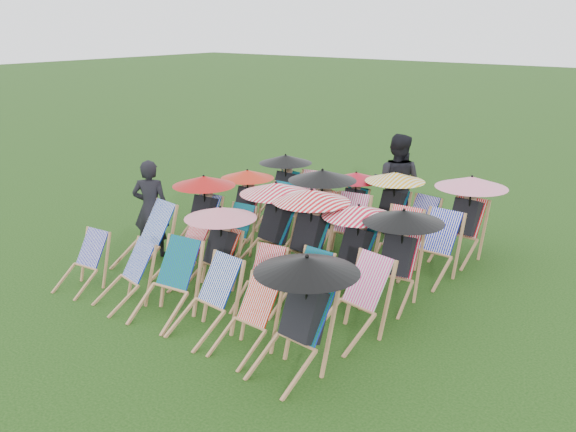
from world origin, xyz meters
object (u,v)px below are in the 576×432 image
Objects in this scene: person_rear at (397,185)px; deckchair_29 at (463,216)px; person_left at (151,208)px; deckchair_5 at (297,314)px; deckchair_0 at (81,262)px.

deckchair_29 is at bearing 151.75° from person_rear.
person_left is at bearing 42.65° from person_rear.
person_rear is (-1.55, 5.13, 0.21)m from deckchair_5.
deckchair_29 is 0.85× the size of person_left.
deckchair_0 is 0.50× the size of person_left.
person_rear is at bearing 113.20° from deckchair_5.
deckchair_0 is at bearing 54.53° from person_rear.
deckchair_5 is at bearing 96.61° from person_rear.
deckchair_29 is (-0.03, 4.63, 0.00)m from deckchair_5.
person_rear reaches higher than deckchair_0.
person_rear reaches higher than deckchair_5.
deckchair_5 is (3.99, 0.04, 0.33)m from deckchair_0.
deckchair_29 is at bearing 44.85° from deckchair_0.
person_rear is at bearing 59.88° from deckchair_0.
deckchair_5 is 5.36m from person_rear.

